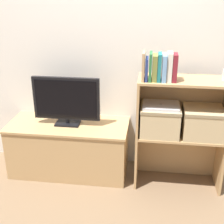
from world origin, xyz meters
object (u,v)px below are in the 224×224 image
book_olive (155,68)px  book_ivory (169,67)px  tv_stand (69,148)px  tv (66,100)px  book_navy (147,69)px  book_maroon (175,68)px  storage_basket_right (203,121)px  book_forest (150,67)px  storage_basket_left (160,119)px  book_teal (159,67)px  book_skyblue (164,68)px  laptop (161,105)px  book_tan (143,66)px

book_olive → book_ivory: size_ratio=0.90×
tv_stand → tv: bearing=-90.0°
book_olive → book_navy: bearing=180.0°
book_navy → book_maroon: 0.22m
storage_basket_right → book_forest: bearing=-174.1°
tv → book_forest: size_ratio=2.74×
tv_stand → storage_basket_right: size_ratio=3.35×
tv → storage_basket_left: (0.83, -0.08, -0.10)m
book_navy → storage_basket_right: bearing=5.6°
storage_basket_right → book_teal: bearing=-173.0°
book_forest → book_skyblue: bearing=-0.0°
tv → book_forest: book_forest is taller
tv_stand → laptop: bearing=-5.4°
book_tan → book_navy: size_ratio=1.25×
book_navy → book_tan: bearing=180.0°
book_navy → book_skyblue: size_ratio=0.86×
tv → storage_basket_left: 0.84m
book_teal → book_skyblue: bearing=0.0°
tv_stand → book_teal: bearing=-9.0°
tv_stand → tv: tv is taller
tv → book_tan: (0.68, -0.13, 0.36)m
tv_stand → storage_basket_right: storage_basket_right is taller
book_tan → storage_basket_left: size_ratio=0.68×
tv_stand → book_skyblue: size_ratio=5.30×
book_teal → storage_basket_right: book_teal is taller
book_ivory → storage_basket_left: 0.47m
tv_stand → laptop: size_ratio=3.68×
book_teal → book_ivory: (0.08, 0.00, 0.00)m
book_forest → book_olive: 0.03m
book_maroon → laptop: 0.35m
book_skyblue → storage_basket_right: size_ratio=0.63×
tv_stand → book_skyblue: book_skyblue is taller
book_skyblue → book_ivory: 0.04m
tv_stand → book_skyblue: 1.19m
book_navy → book_teal: 0.10m
book_tan → book_forest: book_tan is taller
book_navy → book_olive: book_olive is taller
book_tan → book_maroon: bearing=-0.0°
storage_basket_right → laptop: 0.37m
storage_basket_left → book_forest: bearing=-155.1°
book_navy → book_forest: (0.03, 0.00, 0.02)m
tv_stand → book_ivory: (0.88, -0.13, 0.85)m
book_navy → tv: bearing=169.9°
book_tan → book_teal: size_ratio=1.04×
tv → book_maroon: size_ratio=2.80×
tv → book_forest: 0.82m
tv → storage_basket_right: (1.19, -0.08, -0.10)m
book_olive → storage_basket_right: (0.42, 0.05, -0.46)m
book_teal → book_maroon: (0.12, -0.00, -0.00)m
book_olive → book_teal: book_teal is taller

